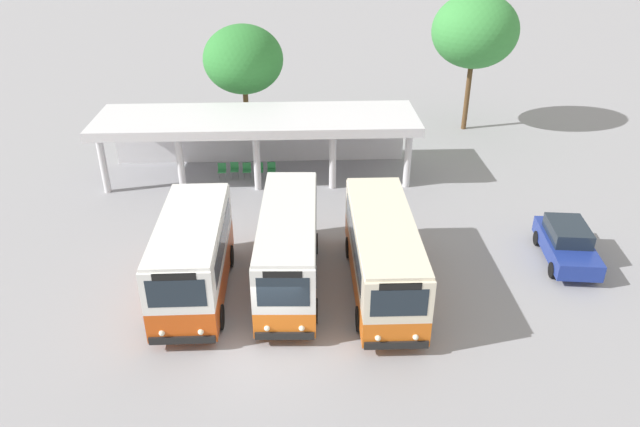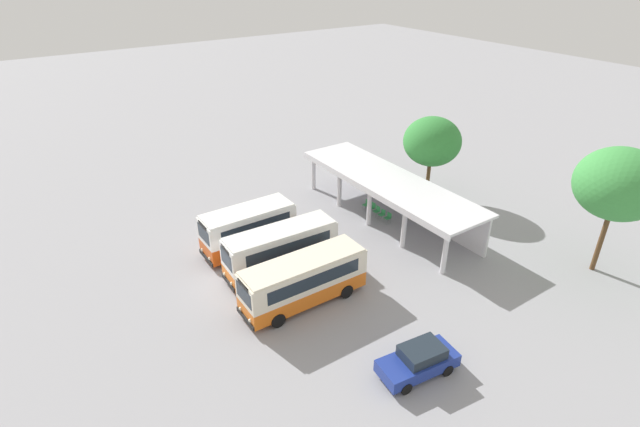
{
  "view_description": "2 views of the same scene",
  "coord_description": "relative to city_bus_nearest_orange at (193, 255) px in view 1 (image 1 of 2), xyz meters",
  "views": [
    {
      "loc": [
        1.2,
        -15.71,
        13.49
      ],
      "look_at": [
        2.06,
        4.78,
        2.55
      ],
      "focal_mm": 33.27,
      "sensor_mm": 36.0,
      "label": 1
    },
    {
      "loc": [
        24.35,
        -9.08,
        18.9
      ],
      "look_at": [
        -0.93,
        7.94,
        2.3
      ],
      "focal_mm": 27.27,
      "sensor_mm": 36.0,
      "label": 2
    }
  ],
  "objects": [
    {
      "name": "waiting_chair_middle_seat",
      "position": [
        1.21,
        10.75,
        -1.27
      ],
      "size": [
        0.45,
        0.45,
        0.86
      ],
      "color": "slate",
      "rests_on": "ground"
    },
    {
      "name": "city_bus_second_in_row",
      "position": [
        3.55,
        0.58,
        -0.02
      ],
      "size": [
        2.44,
        7.68,
        3.21
      ],
      "color": "black",
      "rests_on": "ground"
    },
    {
      "name": "city_bus_nearest_orange",
      "position": [
        0.0,
        0.0,
        0.0
      ],
      "size": [
        2.46,
        6.62,
        3.25
      ],
      "color": "black",
      "rests_on": "ground"
    },
    {
      "name": "terminal_canopy",
      "position": [
        1.88,
        11.7,
        0.76
      ],
      "size": [
        16.88,
        4.69,
        3.4
      ],
      "color": "silver",
      "rests_on": "ground"
    },
    {
      "name": "parked_car_flank",
      "position": [
        15.08,
        1.86,
        -0.97
      ],
      "size": [
        2.23,
        4.27,
        1.62
      ],
      "color": "black",
      "rests_on": "ground"
    },
    {
      "name": "waiting_chair_fourth_seat",
      "position": [
        1.88,
        10.73,
        -1.27
      ],
      "size": [
        0.45,
        0.45,
        0.86
      ],
      "color": "slate",
      "rests_on": "ground"
    },
    {
      "name": "waiting_chair_end_by_column",
      "position": [
        -0.13,
        10.75,
        -1.27
      ],
      "size": [
        0.45,
        0.45,
        0.86
      ],
      "color": "slate",
      "rests_on": "ground"
    },
    {
      "name": "city_bus_middle_cream",
      "position": [
        7.11,
        0.08,
        -0.09
      ],
      "size": [
        2.41,
        7.88,
        3.06
      ],
      "color": "black",
      "rests_on": "ground"
    },
    {
      "name": "waiting_chair_second_from_end",
      "position": [
        0.54,
        10.84,
        -1.27
      ],
      "size": [
        0.45,
        0.45,
        0.86
      ],
      "color": "slate",
      "rests_on": "ground"
    },
    {
      "name": "ground_plane",
      "position": [
        2.75,
        -3.11,
        -1.8
      ],
      "size": [
        180.0,
        180.0,
        0.0
      ],
      "primitive_type": "plane",
      "color": "#939399"
    },
    {
      "name": "roadside_tree_behind_canopy",
      "position": [
        0.87,
        16.57,
        3.25
      ],
      "size": [
        4.74,
        4.74,
        7.07
      ],
      "color": "brown",
      "rests_on": "ground"
    },
    {
      "name": "roadside_tree_east_of_canopy",
      "position": [
        15.0,
        18.03,
        4.5
      ],
      "size": [
        5.29,
        5.29,
        8.56
      ],
      "color": "brown",
      "rests_on": "ground"
    },
    {
      "name": "waiting_chair_fifth_seat",
      "position": [
        2.55,
        10.77,
        -1.27
      ],
      "size": [
        0.45,
        0.45,
        0.86
      ],
      "color": "slate",
      "rests_on": "ground"
    }
  ]
}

